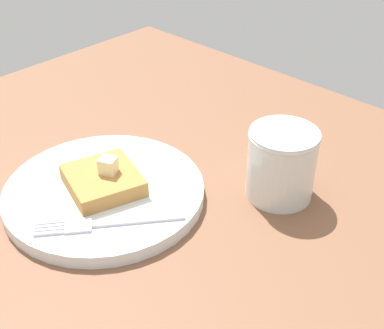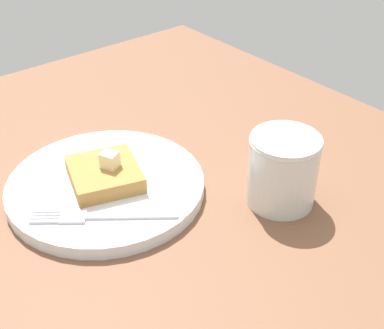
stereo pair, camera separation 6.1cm
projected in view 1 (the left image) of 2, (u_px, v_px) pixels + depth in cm
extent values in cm
cube|color=brown|center=(124.00, 239.00, 58.75)|extent=(91.59, 91.59, 1.80)
cylinder|color=white|center=(104.00, 193.00, 62.97)|extent=(23.52, 23.52, 1.59)
torus|color=#2B5377|center=(104.00, 190.00, 62.74)|extent=(23.52, 23.52, 0.80)
cube|color=#B37D3E|center=(103.00, 180.00, 61.97)|extent=(10.07, 10.39, 1.95)
cube|color=#F2E9AF|center=(108.00, 165.00, 61.11)|extent=(2.34, 2.44, 1.89)
cube|color=silver|center=(139.00, 220.00, 57.31)|extent=(8.41, 6.90, 0.36)
cube|color=silver|center=(78.00, 226.00, 56.56)|extent=(3.56, 3.46, 0.36)
cube|color=silver|center=(49.00, 234.00, 55.54)|extent=(2.71, 2.23, 0.36)
cube|color=silver|center=(49.00, 230.00, 55.99)|extent=(2.71, 2.23, 0.36)
cube|color=silver|center=(50.00, 227.00, 56.44)|extent=(2.71, 2.23, 0.36)
cube|color=silver|center=(50.00, 223.00, 56.89)|extent=(2.71, 2.23, 0.36)
cylinder|color=#34150B|center=(280.00, 171.00, 62.30)|extent=(7.33, 7.33, 6.55)
cylinder|color=silver|center=(281.00, 164.00, 61.74)|extent=(7.96, 7.96, 8.56)
torus|color=silver|center=(285.00, 136.00, 59.58)|extent=(8.14, 8.14, 0.50)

